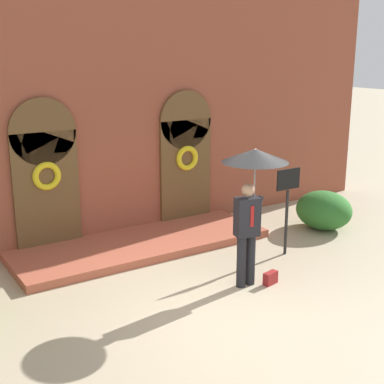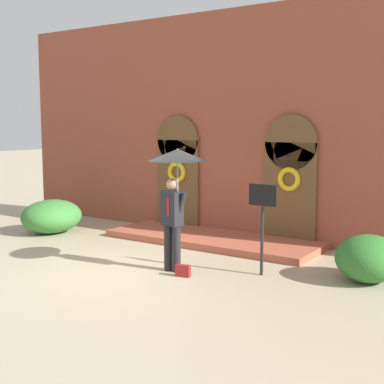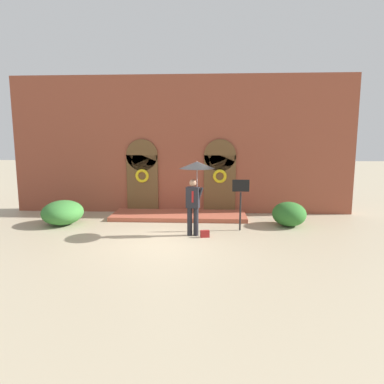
% 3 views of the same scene
% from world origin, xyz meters
% --- Properties ---
extents(ground_plane, '(80.00, 80.00, 0.00)m').
position_xyz_m(ground_plane, '(0.00, 0.00, 0.00)').
color(ground_plane, tan).
extents(building_facade, '(14.00, 2.30, 5.60)m').
position_xyz_m(building_facade, '(-0.00, 4.15, 2.68)').
color(building_facade, brown).
rests_on(building_facade, ground).
extents(person_with_umbrella, '(1.10, 1.10, 2.36)m').
position_xyz_m(person_with_umbrella, '(0.77, 0.51, 1.91)').
color(person_with_umbrella, black).
rests_on(person_with_umbrella, ground).
extents(handbag, '(0.30, 0.18, 0.22)m').
position_xyz_m(handbag, '(1.06, 0.31, 0.11)').
color(handbag, maroon).
rests_on(handbag, ground).
extents(sign_post, '(0.56, 0.06, 1.72)m').
position_xyz_m(sign_post, '(2.23, 1.22, 1.16)').
color(sign_post, black).
rests_on(sign_post, ground).
extents(shrub_right, '(1.18, 1.29, 0.85)m').
position_xyz_m(shrub_right, '(4.01, 1.93, 0.43)').
color(shrub_right, '#2D6B28').
rests_on(shrub_right, ground).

